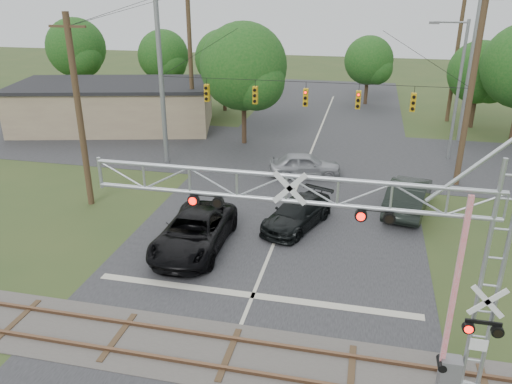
% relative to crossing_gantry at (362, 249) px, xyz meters
% --- Properties ---
extents(road_main, '(14.00, 90.00, 0.02)m').
position_rel_crossing_gantry_xyz_m(road_main, '(-3.97, 8.36, -4.65)').
color(road_main, '#252528').
rests_on(road_main, ground).
extents(road_cross, '(90.00, 12.00, 0.02)m').
position_rel_crossing_gantry_xyz_m(road_cross, '(-3.97, 22.36, -4.65)').
color(road_cross, '#252528').
rests_on(road_cross, ground).
extents(railroad_track, '(90.00, 3.20, 0.17)m').
position_rel_crossing_gantry_xyz_m(railroad_track, '(-3.97, 0.36, -4.63)').
color(railroad_track, '#46413D').
rests_on(railroad_track, ground).
extents(crossing_gantry, '(11.60, 0.96, 7.50)m').
position_rel_crossing_gantry_xyz_m(crossing_gantry, '(0.00, 0.00, 0.00)').
color(crossing_gantry, '#999993').
rests_on(crossing_gantry, ground).
extents(traffic_signal_span, '(19.34, 0.36, 11.50)m').
position_rel_crossing_gantry_xyz_m(traffic_signal_span, '(-3.03, 18.36, 0.96)').
color(traffic_signal_span, gray).
rests_on(traffic_signal_span, ground).
extents(pickup_black, '(2.86, 6.12, 1.70)m').
position_rel_crossing_gantry_xyz_m(pickup_black, '(-7.48, 7.05, -3.81)').
color(pickup_black, black).
rests_on(pickup_black, ground).
extents(car_dark, '(3.61, 5.28, 1.42)m').
position_rel_crossing_gantry_xyz_m(car_dark, '(-3.18, 10.42, -3.95)').
color(car_dark, black).
rests_on(car_dark, ground).
extents(sedan_silver, '(4.82, 2.67, 1.55)m').
position_rel_crossing_gantry_xyz_m(sedan_silver, '(-3.78, 17.69, -3.89)').
color(sedan_silver, gray).
rests_on(sedan_silver, ground).
extents(suv_dark, '(2.96, 5.76, 1.81)m').
position_rel_crossing_gantry_xyz_m(suv_dark, '(2.38, 13.64, -3.76)').
color(suv_dark, black).
rests_on(suv_dark, ground).
extents(commercial_building, '(17.93, 12.11, 3.82)m').
position_rel_crossing_gantry_xyz_m(commercial_building, '(-21.27, 26.20, -2.75)').
color(commercial_building, '#8C755D').
rests_on(commercial_building, ground).
extents(streetlight, '(2.51, 0.26, 9.40)m').
position_rel_crossing_gantry_xyz_m(streetlight, '(5.48, 23.37, 0.59)').
color(streetlight, gray).
rests_on(streetlight, ground).
extents(utility_poles, '(23.97, 30.02, 13.84)m').
position_rel_crossing_gantry_xyz_m(utility_poles, '(-0.87, 21.34, 1.42)').
color(utility_poles, '#463720').
rests_on(utility_poles, ground).
extents(treeline, '(57.86, 30.01, 9.08)m').
position_rel_crossing_gantry_xyz_m(treeline, '(-4.80, 30.38, 0.59)').
color(treeline, '#3C2A1B').
rests_on(treeline, ground).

